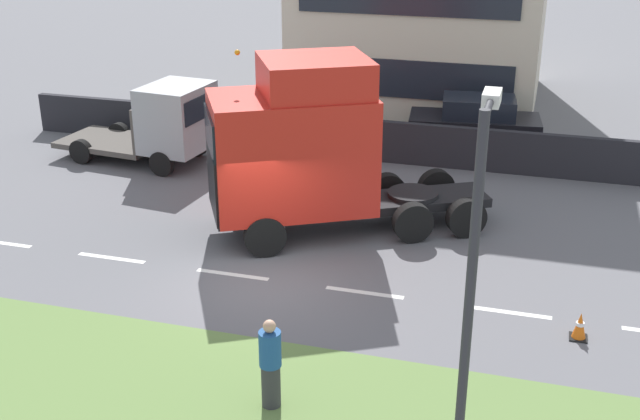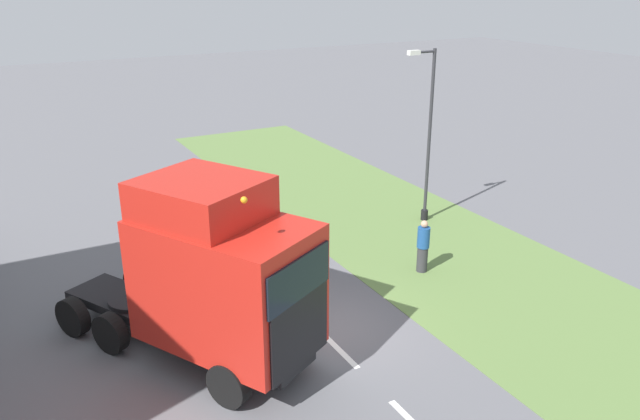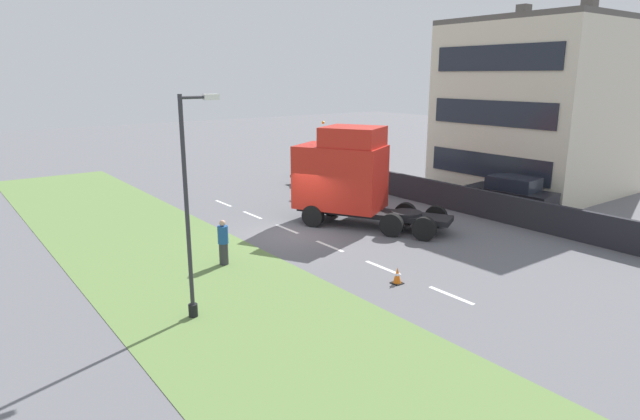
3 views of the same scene
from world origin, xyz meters
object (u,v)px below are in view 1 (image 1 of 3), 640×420
object	(u,v)px
parked_car	(475,126)
lamp_post	(464,375)
lorry_cab	(303,149)
pedestrian	(270,365)
traffic_cone_lead	(580,326)
flatbed_truck	(166,123)

from	to	relation	value
parked_car	lamp_post	bearing A→B (deg)	178.59
lorry_cab	lamp_post	xyz separation A→B (m)	(-9.99, -5.17, 0.73)
lorry_cab	pedestrian	distance (m)	7.63
parked_car	traffic_cone_lead	bearing A→B (deg)	-170.16
pedestrian	parked_car	bearing A→B (deg)	-7.09
lorry_cab	flatbed_truck	xyz separation A→B (m)	(4.03, 5.88, -0.93)
pedestrian	traffic_cone_lead	world-z (taller)	pedestrian
lorry_cab	flatbed_truck	bearing A→B (deg)	26.87
lorry_cab	pedestrian	bearing A→B (deg)	164.13
lorry_cab	flatbed_truck	distance (m)	7.19
lamp_post	traffic_cone_lead	world-z (taller)	lamp_post
lorry_cab	pedestrian	size ratio (longest dim) A/B	4.21
lorry_cab	traffic_cone_lead	world-z (taller)	lorry_cab
flatbed_truck	lorry_cab	bearing A→B (deg)	61.93
lorry_cab	flatbed_truck	world-z (taller)	lorry_cab
lamp_post	lorry_cab	bearing A→B (deg)	27.36
lorry_cab	flatbed_truck	size ratio (longest dim) A/B	1.36
lamp_post	pedestrian	bearing A→B (deg)	52.56
flatbed_truck	traffic_cone_lead	xyz separation A→B (m)	(-7.48, -12.79, -1.11)
lorry_cab	lamp_post	distance (m)	11.27
parked_car	traffic_cone_lead	xyz separation A→B (m)	(-11.44, -3.36, -0.66)
flatbed_truck	pedestrian	size ratio (longest dim) A/B	3.10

